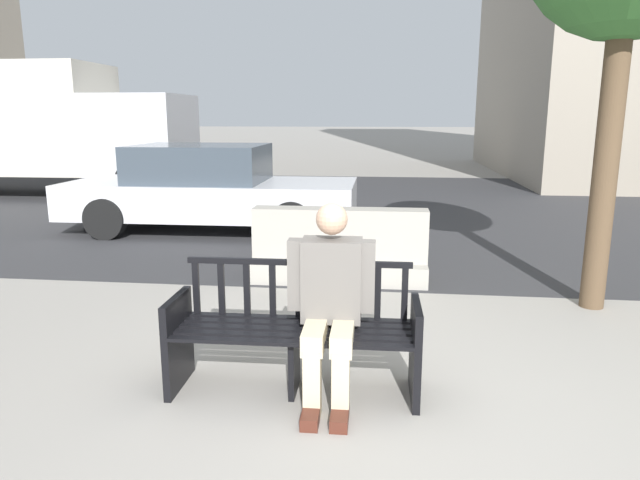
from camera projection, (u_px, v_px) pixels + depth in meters
name	position (u px, v px, depth m)	size (l,w,h in m)	color
ground_plane	(400.00, 422.00, 3.56)	(200.00, 200.00, 0.00)	gray
street_asphalt	(392.00, 207.00, 12.00)	(120.00, 12.00, 0.01)	#333335
street_bench	(295.00, 336.00, 3.91)	(1.70, 0.56, 0.88)	black
seated_person	(330.00, 299.00, 3.76)	(0.58, 0.73, 1.31)	#66605B
jersey_barrier_centre	(340.00, 251.00, 6.59)	(2.00, 0.69, 0.84)	#9E998E
car_sedan_mid	(209.00, 189.00, 9.40)	(4.71, 2.02, 1.41)	silver
delivery_truck	(36.00, 124.00, 13.40)	(6.83, 2.42, 3.05)	silver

